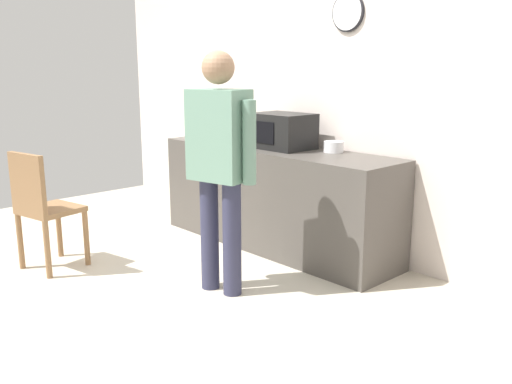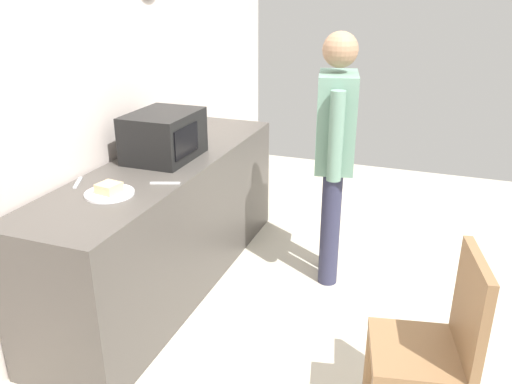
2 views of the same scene
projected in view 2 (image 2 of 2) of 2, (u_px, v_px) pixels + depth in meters
ground_plane at (344, 318)px, 3.22m from camera, size 6.00×6.00×0.00m
back_wall at (105, 92)px, 3.25m from camera, size 5.40×0.13×2.60m
kitchen_counter at (168, 223)px, 3.46m from camera, size 2.36×0.62×0.88m
microwave at (164, 136)px, 3.30m from camera, size 0.50×0.39×0.30m
sandwich_plate at (109, 191)px, 2.76m from camera, size 0.26×0.26×0.07m
salad_bowl at (176, 132)px, 3.77m from camera, size 0.16×0.16×0.09m
fork_utensil at (165, 183)px, 2.92m from camera, size 0.08×0.17×0.01m
spoon_utensil at (78, 183)px, 2.93m from camera, size 0.16×0.09×0.01m
person_standing at (335, 143)px, 3.35m from camera, size 0.58×0.32×1.67m
wooden_chair at (438, 344)px, 2.17m from camera, size 0.47×0.47×0.94m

